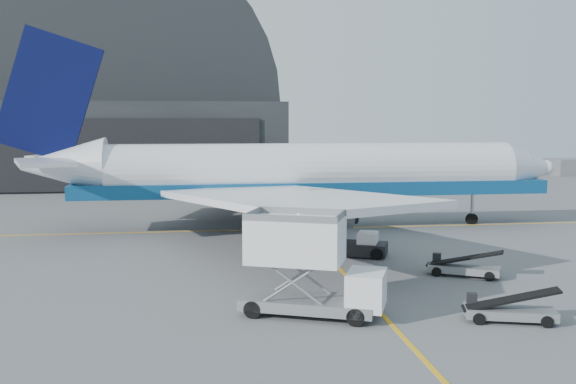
{
  "coord_description": "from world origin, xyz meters",
  "views": [
    {
      "loc": [
        -8.75,
        -35.2,
        9.63
      ],
      "look_at": [
        -2.72,
        9.49,
        4.5
      ],
      "focal_mm": 40.0,
      "sensor_mm": 36.0,
      "label": 1
    }
  ],
  "objects": [
    {
      "name": "ground",
      "position": [
        0.0,
        0.0,
        0.0
      ],
      "size": [
        200.0,
        200.0,
        0.0
      ],
      "primitive_type": "plane",
      "color": "#565659",
      "rests_on": "ground"
    },
    {
      "name": "taxi_lines",
      "position": [
        0.0,
        12.67,
        0.01
      ],
      "size": [
        80.0,
        42.12,
        0.02
      ],
      "color": "gold",
      "rests_on": "ground"
    },
    {
      "name": "hangar",
      "position": [
        -22.0,
        64.95,
        9.54
      ],
      "size": [
        50.0,
        28.3,
        28.0
      ],
      "color": "black",
      "rests_on": "ground"
    },
    {
      "name": "distant_bldg_a",
      "position": [
        38.0,
        72.0,
        0.0
      ],
      "size": [
        14.0,
        8.0,
        4.0
      ],
      "primitive_type": "cube",
      "color": "black",
      "rests_on": "ground"
    },
    {
      "name": "distant_bldg_b",
      "position": [
        55.0,
        68.0,
        0.0
      ],
      "size": [
        8.0,
        6.0,
        2.8
      ],
      "primitive_type": "cube",
      "color": "slate",
      "rests_on": "ground"
    },
    {
      "name": "airliner",
      "position": [
        -0.98,
        20.51,
        4.87
      ],
      "size": [
        49.56,
        48.06,
        17.39
      ],
      "color": "white",
      "rests_on": "ground"
    },
    {
      "name": "catering_truck",
      "position": [
        -3.68,
        -4.78,
        2.44
      ],
      "size": [
        7.46,
        5.0,
        4.82
      ],
      "rotation": [
        0.0,
        0.0,
        -0.38
      ],
      "color": "slate",
      "rests_on": "ground"
    },
    {
      "name": "pushback_tug",
      "position": [
        2.36,
        8.3,
        0.66
      ],
      "size": [
        4.31,
        3.4,
        1.76
      ],
      "rotation": [
        0.0,
        0.0,
        -0.39
      ],
      "color": "black",
      "rests_on": "ground"
    },
    {
      "name": "belt_loader_a",
      "position": [
        5.7,
        -7.12,
        0.53
      ],
      "size": [
        4.56,
        2.54,
        1.71
      ],
      "rotation": [
        0.0,
        0.0,
        -0.28
      ],
      "color": "slate",
      "rests_on": "ground"
    },
    {
      "name": "belt_loader_b",
      "position": [
        7.15,
        1.72,
        0.53
      ],
      "size": [
        4.44,
        3.34,
        1.73
      ],
      "rotation": [
        0.0,
        0.0,
        -0.51
      ],
      "color": "slate",
      "rests_on": "ground"
    },
    {
      "name": "traffic_cone",
      "position": [
        -4.86,
        7.04,
        0.28
      ],
      "size": [
        0.41,
        0.41,
        0.6
      ],
      "color": "#E54A07",
      "rests_on": "ground"
    }
  ]
}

